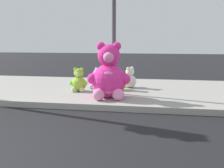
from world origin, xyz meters
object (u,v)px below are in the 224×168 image
sign_pole (114,32)px  plush_white (130,79)px  plush_lime (79,82)px  plush_lavender (97,80)px  plush_pink_large (109,76)px  plush_yellow (120,82)px

sign_pole → plush_white: size_ratio=4.84×
plush_lime → plush_white: plush_lime is taller
plush_lime → plush_lavender: plush_lime is taller
sign_pole → plush_lavender: size_ratio=4.82×
plush_pink_large → plush_lime: bearing=144.1°
plush_lavender → plush_white: bearing=23.3°
sign_pole → plush_lavender: bearing=134.1°
plush_pink_large → plush_yellow: size_ratio=2.49×
plush_white → plush_yellow: bearing=-116.9°
plush_lime → plush_white: 1.66m
plush_lime → sign_pole: bearing=-8.5°
sign_pole → plush_lavender: (-0.62, 0.64, -1.43)m
plush_white → plush_lavender: 1.03m
plush_yellow → plush_lime: bearing=-160.3°
plush_yellow → plush_lavender: bearing=174.9°
plush_lime → plush_lavender: 0.66m
sign_pole → plush_pink_large: 1.27m
plush_pink_large → plush_yellow: (0.12, 1.17, -0.34)m
plush_pink_large → plush_lime: (-1.04, 0.75, -0.30)m
sign_pole → plush_pink_large: sign_pole is taller
plush_white → plush_lavender: plush_lavender is taller
plush_yellow → plush_lavender: (-0.71, 0.06, 0.03)m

